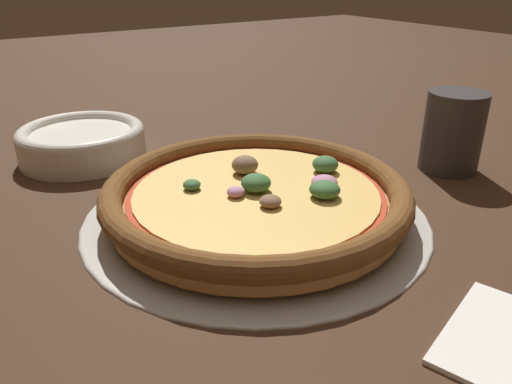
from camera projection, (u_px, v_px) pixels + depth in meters
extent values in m
plane|color=#3D2616|center=(256.00, 217.00, 0.50)|extent=(3.00, 3.00, 0.00)
cylinder|color=#B7B2A8|center=(256.00, 215.00, 0.50)|extent=(0.34, 0.34, 0.00)
torus|color=#B7B2A8|center=(256.00, 213.00, 0.50)|extent=(0.34, 0.34, 0.01)
cylinder|color=tan|center=(256.00, 203.00, 0.50)|extent=(0.29, 0.29, 0.02)
torus|color=brown|center=(256.00, 191.00, 0.49)|extent=(0.30, 0.30, 0.02)
cylinder|color=#B7381E|center=(256.00, 194.00, 0.49)|extent=(0.25, 0.25, 0.00)
cylinder|color=#E5B75B|center=(256.00, 192.00, 0.49)|extent=(0.24, 0.24, 0.00)
ellipsoid|color=brown|center=(270.00, 201.00, 0.46)|extent=(0.03, 0.03, 0.01)
ellipsoid|color=#3D6B38|center=(325.00, 189.00, 0.48)|extent=(0.04, 0.04, 0.02)
ellipsoid|color=#3D6B38|center=(326.00, 164.00, 0.53)|extent=(0.03, 0.03, 0.02)
ellipsoid|color=#3D6B38|center=(192.00, 185.00, 0.49)|extent=(0.02, 0.02, 0.01)
ellipsoid|color=#C17FA3|center=(234.00, 191.00, 0.48)|extent=(0.02, 0.02, 0.01)
ellipsoid|color=#3D6B38|center=(256.00, 183.00, 0.49)|extent=(0.03, 0.03, 0.02)
ellipsoid|color=#C17FA3|center=(324.00, 182.00, 0.49)|extent=(0.03, 0.03, 0.01)
ellipsoid|color=brown|center=(245.00, 165.00, 0.53)|extent=(0.04, 0.04, 0.02)
cylinder|color=silver|center=(83.00, 145.00, 0.65)|extent=(0.16, 0.16, 0.04)
torus|color=silver|center=(81.00, 132.00, 0.64)|extent=(0.16, 0.16, 0.02)
cylinder|color=#383333|center=(453.00, 132.00, 0.60)|extent=(0.07, 0.07, 0.10)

